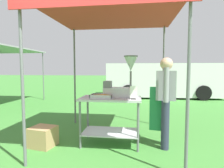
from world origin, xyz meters
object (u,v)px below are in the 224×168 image
donut_tray (102,96)px  van_white (162,80)px  stall_canopy (111,17)px  vendor (165,97)px  donut_cart (111,111)px  supply_crate (43,137)px  donut_fryer (122,82)px  menu_sign (134,94)px

donut_tray → van_white: 6.75m
stall_canopy → vendor: size_ratio=1.53×
stall_canopy → donut_cart: stall_canopy is taller
donut_tray → van_white: van_white is taller
donut_cart → supply_crate: bearing=-167.7°
supply_crate → donut_cart: bearing=12.3°
stall_canopy → donut_fryer: (0.20, -0.03, -1.20)m
donut_cart → supply_crate: (-1.21, -0.26, -0.45)m
stall_canopy → donut_tray: (-0.14, -0.20, -1.45)m
donut_fryer → menu_sign: 0.36m
vendor → van_white: bearing=83.1°
stall_canopy → donut_fryer: bearing=-7.0°
donut_tray → vendor: vendor is taller
vendor → supply_crate: (-2.20, -0.27, -0.72)m
donut_fryer → van_white: bearing=76.2°
vendor → stall_canopy: bearing=174.8°
van_white → stall_canopy: bearing=-105.6°
vendor → van_white: (0.77, 6.37, -0.02)m
donut_fryer → van_white: 6.50m
stall_canopy → vendor: 1.77m
vendor → van_white: size_ratio=0.29×
donut_cart → donut_fryer: bearing=19.7°
menu_sign → stall_canopy: bearing=150.0°
donut_fryer → vendor: bearing=-4.7°
stall_canopy → supply_crate: (-1.21, -0.36, -2.19)m
donut_cart → vendor: (0.99, 0.01, 0.27)m
menu_sign → vendor: bearing=15.5°
donut_fryer → van_white: van_white is taller
supply_crate → donut_fryer: bearing=13.4°
donut_fryer → vendor: size_ratio=0.48×
donut_cart → menu_sign: (0.42, -0.15, 0.35)m
stall_canopy → donut_tray: 1.47m
donut_cart → vendor: 1.02m
menu_sign → supply_crate: 1.83m
donut_cart → supply_crate: size_ratio=2.29×
stall_canopy → donut_cart: size_ratio=2.22×
stall_canopy → donut_tray: bearing=-125.5°
donut_tray → vendor: (1.13, 0.11, -0.01)m
donut_fryer → menu_sign: (0.22, -0.22, -0.19)m
donut_tray → menu_sign: bearing=-5.0°
van_white → donut_tray: bearing=-106.3°
donut_cart → donut_fryer: 0.58m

